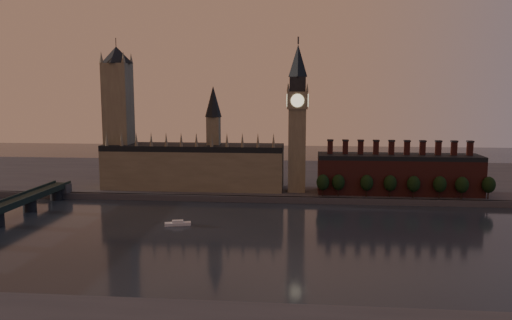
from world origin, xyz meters
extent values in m
plane|color=black|center=(0.00, 0.00, 0.00)|extent=(900.00, 900.00, 0.00)
cube|color=#4A4A4F|center=(0.00, 90.00, 2.00)|extent=(900.00, 4.00, 4.00)
cube|color=#4A4A4F|center=(0.00, 180.00, 2.00)|extent=(900.00, 180.00, 4.00)
cube|color=gray|center=(-65.00, 115.00, 18.00)|extent=(130.00, 30.00, 28.00)
cube|color=black|center=(-65.00, 115.00, 34.00)|extent=(130.00, 30.00, 4.00)
cube|color=gray|center=(-50.00, 115.00, 44.00)|extent=(9.00, 9.00, 24.00)
cone|color=black|center=(-50.00, 115.00, 67.00)|extent=(12.00, 12.00, 22.00)
cone|color=gray|center=(-124.00, 101.00, 41.00)|extent=(2.60, 2.60, 10.00)
cone|color=gray|center=(-113.27, 101.00, 41.00)|extent=(2.60, 2.60, 10.00)
cone|color=gray|center=(-102.55, 101.00, 41.00)|extent=(2.60, 2.60, 10.00)
cone|color=gray|center=(-91.82, 101.00, 41.00)|extent=(2.60, 2.60, 10.00)
cone|color=gray|center=(-81.09, 101.00, 41.00)|extent=(2.60, 2.60, 10.00)
cone|color=gray|center=(-70.36, 101.00, 41.00)|extent=(2.60, 2.60, 10.00)
cone|color=gray|center=(-59.64, 101.00, 41.00)|extent=(2.60, 2.60, 10.00)
cone|color=gray|center=(-48.91, 101.00, 41.00)|extent=(2.60, 2.60, 10.00)
cone|color=gray|center=(-38.18, 101.00, 41.00)|extent=(2.60, 2.60, 10.00)
cone|color=gray|center=(-27.45, 101.00, 41.00)|extent=(2.60, 2.60, 10.00)
cone|color=gray|center=(-16.73, 101.00, 41.00)|extent=(2.60, 2.60, 10.00)
cone|color=gray|center=(-6.00, 101.00, 41.00)|extent=(2.60, 2.60, 10.00)
cube|color=gray|center=(-120.00, 115.00, 49.00)|extent=(18.00, 18.00, 90.00)
cone|color=black|center=(-120.00, 115.00, 100.00)|extent=(24.00, 24.00, 12.00)
cylinder|color=#232326|center=(-120.00, 115.00, 106.00)|extent=(0.50, 0.50, 12.00)
cone|color=gray|center=(-128.00, 107.00, 98.00)|extent=(3.00, 3.00, 8.00)
cone|color=gray|center=(-112.00, 107.00, 98.00)|extent=(3.00, 3.00, 8.00)
cone|color=gray|center=(-128.00, 123.00, 98.00)|extent=(3.00, 3.00, 8.00)
cone|color=gray|center=(-112.00, 123.00, 98.00)|extent=(3.00, 3.00, 8.00)
cube|color=gray|center=(10.00, 110.00, 33.00)|extent=(12.00, 12.00, 58.00)
cube|color=gray|center=(10.00, 110.00, 68.00)|extent=(14.00, 14.00, 12.00)
cube|color=#232326|center=(10.00, 110.00, 79.00)|extent=(11.00, 11.00, 10.00)
cone|color=black|center=(10.00, 110.00, 95.00)|extent=(13.00, 13.00, 22.00)
cylinder|color=#232326|center=(10.00, 110.00, 108.50)|extent=(1.00, 1.00, 5.00)
cylinder|color=beige|center=(10.00, 102.80, 68.00)|extent=(9.00, 0.50, 9.00)
cylinder|color=beige|center=(10.00, 117.20, 68.00)|extent=(9.00, 0.50, 9.00)
cylinder|color=beige|center=(2.80, 110.00, 68.00)|extent=(0.50, 9.00, 9.00)
cylinder|color=beige|center=(17.20, 110.00, 68.00)|extent=(0.50, 9.00, 9.00)
cone|color=gray|center=(3.50, 103.50, 77.00)|extent=(2.00, 2.00, 6.00)
cone|color=gray|center=(16.50, 103.50, 77.00)|extent=(2.00, 2.00, 6.00)
cone|color=gray|center=(3.50, 116.50, 77.00)|extent=(2.00, 2.00, 6.00)
cone|color=gray|center=(16.50, 116.50, 77.00)|extent=(2.00, 2.00, 6.00)
cube|color=#5D2823|center=(80.00, 110.00, 16.00)|extent=(110.00, 25.00, 24.00)
cube|color=black|center=(80.00, 110.00, 29.50)|extent=(110.00, 25.00, 3.00)
cube|color=#5D2823|center=(33.00, 110.00, 35.50)|extent=(3.50, 3.50, 9.00)
cube|color=#232326|center=(33.00, 110.00, 40.50)|extent=(4.20, 4.20, 1.00)
cube|color=#5D2823|center=(43.44, 110.00, 35.50)|extent=(3.50, 3.50, 9.00)
cube|color=#232326|center=(43.44, 110.00, 40.50)|extent=(4.20, 4.20, 1.00)
cube|color=#5D2823|center=(53.89, 110.00, 35.50)|extent=(3.50, 3.50, 9.00)
cube|color=#232326|center=(53.89, 110.00, 40.50)|extent=(4.20, 4.20, 1.00)
cube|color=#5D2823|center=(64.33, 110.00, 35.50)|extent=(3.50, 3.50, 9.00)
cube|color=#232326|center=(64.33, 110.00, 40.50)|extent=(4.20, 4.20, 1.00)
cube|color=#5D2823|center=(74.78, 110.00, 35.50)|extent=(3.50, 3.50, 9.00)
cube|color=#232326|center=(74.78, 110.00, 40.50)|extent=(4.20, 4.20, 1.00)
cube|color=#5D2823|center=(85.22, 110.00, 35.50)|extent=(3.50, 3.50, 9.00)
cube|color=#232326|center=(85.22, 110.00, 40.50)|extent=(4.20, 4.20, 1.00)
cube|color=#5D2823|center=(95.67, 110.00, 35.50)|extent=(3.50, 3.50, 9.00)
cube|color=#232326|center=(95.67, 110.00, 40.50)|extent=(4.20, 4.20, 1.00)
cube|color=#5D2823|center=(106.11, 110.00, 35.50)|extent=(3.50, 3.50, 9.00)
cube|color=#232326|center=(106.11, 110.00, 40.50)|extent=(4.20, 4.20, 1.00)
cube|color=#5D2823|center=(116.56, 110.00, 35.50)|extent=(3.50, 3.50, 9.00)
cube|color=#232326|center=(116.56, 110.00, 40.50)|extent=(4.20, 4.20, 1.00)
cube|color=#5D2823|center=(127.00, 110.00, 35.50)|extent=(3.50, 3.50, 9.00)
cube|color=#232326|center=(127.00, 110.00, 40.50)|extent=(4.20, 4.20, 1.00)
cylinder|color=black|center=(27.74, 94.36, 7.00)|extent=(0.80, 0.80, 6.00)
ellipsoid|color=black|center=(27.74, 94.36, 13.50)|extent=(8.60, 8.60, 10.75)
cylinder|color=black|center=(38.10, 95.44, 7.00)|extent=(0.80, 0.80, 6.00)
ellipsoid|color=black|center=(38.10, 95.44, 13.50)|extent=(8.60, 8.60, 10.75)
cylinder|color=black|center=(56.91, 95.48, 7.00)|extent=(0.80, 0.80, 6.00)
ellipsoid|color=black|center=(56.91, 95.48, 13.50)|extent=(8.60, 8.60, 10.75)
cylinder|color=black|center=(72.31, 95.50, 7.00)|extent=(0.80, 0.80, 6.00)
ellipsoid|color=black|center=(72.31, 95.50, 13.50)|extent=(8.60, 8.60, 10.75)
cylinder|color=black|center=(87.25, 94.10, 7.00)|extent=(0.80, 0.80, 6.00)
ellipsoid|color=black|center=(87.25, 94.10, 13.50)|extent=(8.60, 8.60, 10.75)
cylinder|color=black|center=(104.16, 94.53, 7.00)|extent=(0.80, 0.80, 6.00)
ellipsoid|color=black|center=(104.16, 94.53, 13.50)|extent=(8.60, 8.60, 10.75)
cylinder|color=black|center=(118.02, 93.63, 7.00)|extent=(0.80, 0.80, 6.00)
ellipsoid|color=black|center=(118.02, 93.63, 13.50)|extent=(8.60, 8.60, 10.75)
cylinder|color=black|center=(135.48, 95.40, 7.00)|extent=(0.80, 0.80, 6.00)
ellipsoid|color=black|center=(135.48, 95.40, 13.50)|extent=(8.60, 8.60, 10.75)
cube|color=#4A4A4F|center=(-155.00, 90.00, 7.00)|extent=(14.00, 8.00, 6.00)
cylinder|color=#232326|center=(-155.00, 51.00, 3.88)|extent=(8.00, 8.00, 7.75)
cylinder|color=#232326|center=(-155.00, 85.00, 3.88)|extent=(8.00, 8.00, 7.75)
cube|color=silver|center=(-54.97, 26.99, 0.82)|extent=(14.98, 7.68, 1.65)
cube|color=silver|center=(-54.97, 26.99, 2.26)|extent=(6.76, 4.57, 1.23)
camera|label=1|loc=(13.62, -238.07, 73.73)|focal=35.00mm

